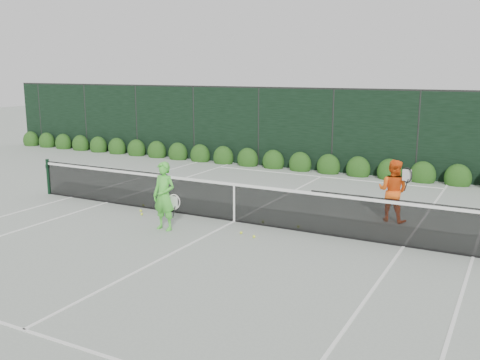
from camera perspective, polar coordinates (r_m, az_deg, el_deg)
The scene contains 8 objects.
ground at distance 13.32m, azimuth -0.61°, elevation -4.45°, with size 80.00×80.00×0.00m, color gray.
tennis_net at distance 13.19m, azimuth -0.71°, elevation -2.22°, with size 12.90×0.10×1.07m.
player_woman at distance 12.60m, azimuth -8.10°, elevation -1.72°, with size 0.65×0.42×1.62m.
player_man at distance 13.71m, azimuth 16.00°, elevation -1.09°, with size 0.91×0.70×1.55m.
court_lines at distance 13.32m, azimuth -0.61°, elevation -4.42°, with size 11.03×23.83×0.01m.
windscreen_fence at distance 10.72m, azimuth -7.58°, elevation -0.19°, with size 32.00×21.07×3.06m.
hedge_row at distance 19.68m, azimuth 9.41°, elevation 1.40°, with size 31.66×0.65×0.94m.
tennis_balls at distance 13.32m, azimuth -3.43°, elevation -4.31°, with size 4.60×1.27×0.07m.
Camera 1 is at (6.13, -11.23, 3.71)m, focal length 40.00 mm.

